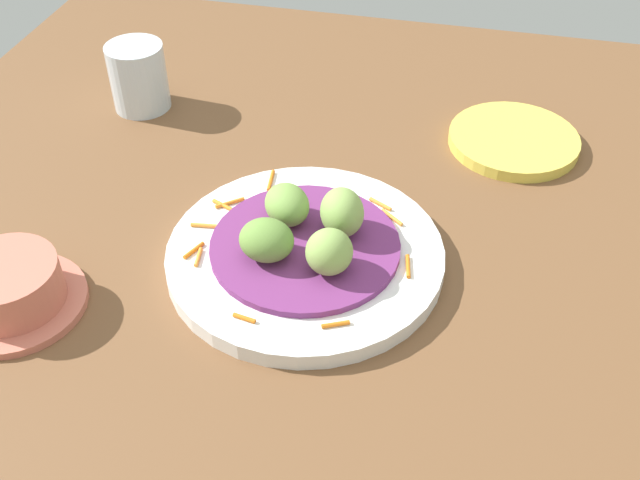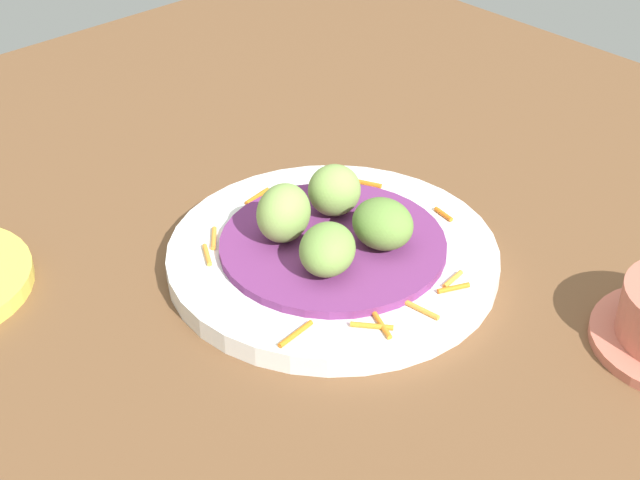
# 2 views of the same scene
# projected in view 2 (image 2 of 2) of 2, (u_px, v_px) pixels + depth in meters

# --- Properties ---
(table_surface) EXTENTS (1.10, 1.10, 0.02)m
(table_surface) POSITION_uv_depth(u_px,v_px,m) (301.00, 264.00, 0.81)
(table_surface) COLOR brown
(table_surface) RESTS_ON ground
(main_plate) EXTENTS (0.27, 0.27, 0.02)m
(main_plate) POSITION_uv_depth(u_px,v_px,m) (333.00, 257.00, 0.78)
(main_plate) COLOR white
(main_plate) RESTS_ON table_surface
(cabbage_bed) EXTENTS (0.18, 0.18, 0.01)m
(cabbage_bed) POSITION_uv_depth(u_px,v_px,m) (333.00, 245.00, 0.77)
(cabbage_bed) COLOR #702D6B
(cabbage_bed) RESTS_ON main_plate
(carrot_garnish) EXTENTS (0.22, 0.22, 0.00)m
(carrot_garnish) POSITION_uv_depth(u_px,v_px,m) (345.00, 269.00, 0.75)
(carrot_garnish) COLOR orange
(carrot_garnish) RESTS_ON main_plate
(guac_scoop_left) EXTENTS (0.05, 0.05, 0.04)m
(guac_scoop_left) POSITION_uv_depth(u_px,v_px,m) (338.00, 192.00, 0.79)
(guac_scoop_left) COLOR #84A851
(guac_scoop_left) RESTS_ON cabbage_bed
(guac_scoop_center) EXTENTS (0.06, 0.06, 0.05)m
(guac_scoop_center) POSITION_uv_depth(u_px,v_px,m) (284.00, 213.00, 0.76)
(guac_scoop_center) COLOR #84A851
(guac_scoop_center) RESTS_ON cabbage_bed
(guac_scoop_right) EXTENTS (0.07, 0.06, 0.04)m
(guac_scoop_right) POSITION_uv_depth(u_px,v_px,m) (327.00, 249.00, 0.73)
(guac_scoop_right) COLOR #759E47
(guac_scoop_right) RESTS_ON cabbage_bed
(guac_scoop_back) EXTENTS (0.05, 0.05, 0.04)m
(guac_scoop_back) POSITION_uv_depth(u_px,v_px,m) (383.00, 224.00, 0.76)
(guac_scoop_back) COLOR olive
(guac_scoop_back) RESTS_ON cabbage_bed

